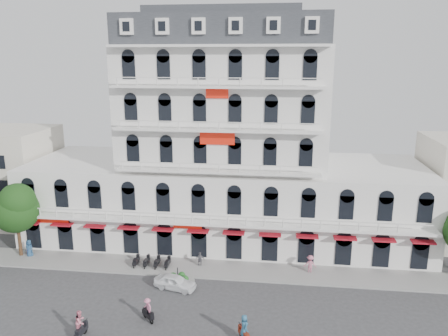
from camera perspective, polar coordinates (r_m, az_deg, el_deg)
ground at (r=37.47m, az=-3.47°, el=-19.45°), size 120.00×120.00×0.00m
sidewalk at (r=45.09m, az=-1.34°, el=-13.07°), size 53.00×4.00×0.16m
main_building at (r=50.15m, az=0.09°, el=1.80°), size 45.00×15.00×25.80m
traffic_island at (r=42.92m, az=-6.04°, el=-14.40°), size 3.20×3.20×1.60m
parked_scooter_row at (r=46.22m, az=-9.39°, el=-12.66°), size 4.40×1.80×1.10m
tree_west_inner at (r=50.58m, az=-25.56°, el=-4.55°), size 4.76×4.76×8.25m
parked_car at (r=41.82m, az=-6.41°, el=-14.58°), size 4.20×2.45×1.34m
rider_southwest at (r=36.72m, az=-18.24°, el=-18.75°), size 0.79×1.70×2.33m
rider_east at (r=34.79m, az=2.65°, el=-20.18°), size 1.04×1.54×2.22m
rider_center at (r=37.55m, az=-9.93°, el=-17.70°), size 1.30×1.32×2.00m
pedestrian_left at (r=51.72m, az=-24.09°, el=-9.58°), size 1.05×0.79×1.95m
pedestrian_mid at (r=45.42m, az=-3.14°, el=-11.85°), size 0.96×0.42×1.61m
pedestrian_right at (r=44.89m, az=11.19°, el=-12.25°), size 1.27×0.77×1.91m
pedestrian_far at (r=51.76m, az=-24.08°, el=-9.69°), size 0.73×0.74×1.72m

